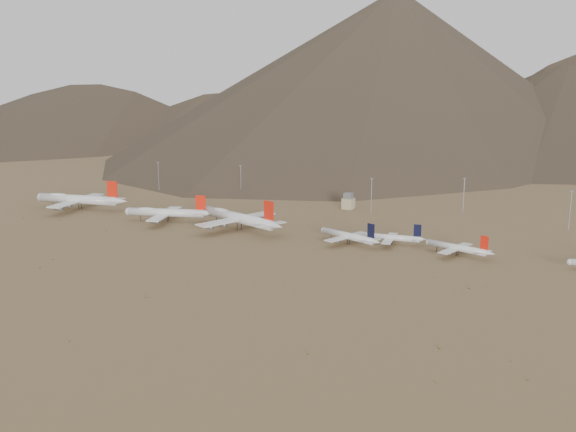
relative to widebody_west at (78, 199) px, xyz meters
The scene contains 15 objects.
ground 151.89m from the widebody_west, 10.43° to the right, with size 3000.00×3000.00×0.00m, color olive.
mountain_ridge 896.55m from the widebody_west, 80.30° to the left, with size 4400.00×1000.00×300.00m.
widebody_west is the anchor object (origin of this frame).
widebody_centre 85.11m from the widebody_west, ahead, with size 61.67×49.02×18.97m.
widebody_east 140.65m from the widebody_west, ahead, with size 73.83×58.86×22.87m.
narrowbody_a 218.42m from the widebody_west, ahead, with size 43.74×32.73×15.12m.
narrowbody_b 241.57m from the widebody_west, ahead, with size 39.74×28.88×13.17m.
narrowbody_c 281.31m from the widebody_west, ahead, with size 40.45×29.95×13.70m.
control_tower 201.68m from the widebody_west, 27.32° to the left, with size 8.00×8.00×12.00m.
mast_far_west 90.97m from the widebody_west, 87.27° to the left, with size 2.00×0.60×25.70m.
mast_west 130.35m from the widebody_west, 52.40° to the left, with size 2.00×0.60×25.70m.
mast_centre 217.20m from the widebody_west, 23.03° to the left, with size 2.00×0.60×25.70m.
mast_east 284.17m from the widebody_west, 24.06° to the left, with size 2.00×0.60×25.70m.
mast_far_east 344.23m from the widebody_west, 15.42° to the left, with size 2.00×0.60×25.70m.
desert_scrub 174.98m from the widebody_west, 43.11° to the right, with size 432.09×172.97×0.86m.
Camera 1 is at (200.34, -323.02, 94.77)m, focal length 40.00 mm.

